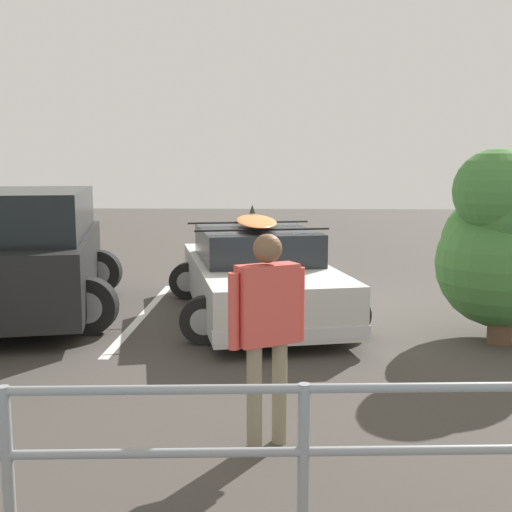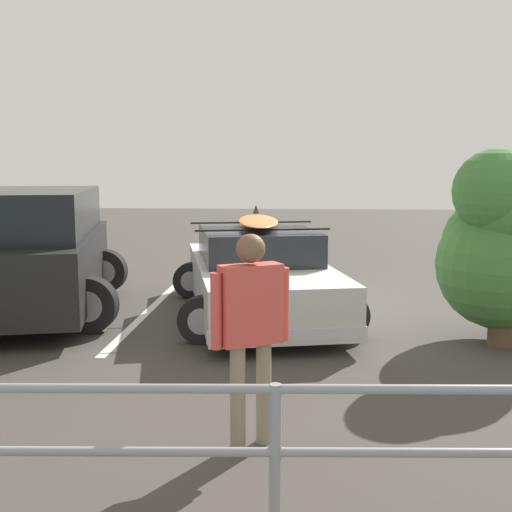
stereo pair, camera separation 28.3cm
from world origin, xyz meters
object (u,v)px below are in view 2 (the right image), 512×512
(sedan_car, at_px, (258,274))
(person_bystander, at_px, (251,320))
(bush_near_left, at_px, (503,243))
(suv_car, at_px, (33,250))

(sedan_car, xyz_separation_m, person_bystander, (-0.22, 4.37, 0.39))
(person_bystander, relative_size, bush_near_left, 0.70)
(sedan_car, height_order, bush_near_left, bush_near_left)
(sedan_car, height_order, suv_car, suv_car)
(suv_car, xyz_separation_m, bush_near_left, (-6.34, 1.20, 0.29))
(suv_car, xyz_separation_m, person_bystander, (-3.53, 4.34, 0.06))
(bush_near_left, bearing_deg, suv_car, -10.74)
(sedan_car, relative_size, person_bystander, 2.84)
(suv_car, bearing_deg, person_bystander, 129.15)
(person_bystander, bearing_deg, sedan_car, -87.07)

